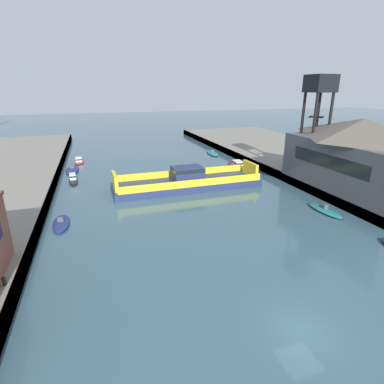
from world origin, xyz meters
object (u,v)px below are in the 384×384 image
at_px(moored_boat_upstream_a, 79,161).
at_px(warehouse_shed, 359,154).
at_px(moored_boat_near_left, 237,164).
at_px(moored_boat_mid_right, 325,210).
at_px(moored_boat_far_right, 72,170).
at_px(moored_boat_mid_left, 61,223).
at_px(chain_ferry, 188,181).
at_px(moored_boat_upstream_b, 212,153).
at_px(moored_boat_far_left, 73,179).
at_px(crane_tower, 319,96).

bearing_deg(moored_boat_upstream_a, warehouse_shed, -42.20).
height_order(moored_boat_near_left, moored_boat_mid_right, moored_boat_near_left).
bearing_deg(warehouse_shed, moored_boat_near_left, 110.66).
distance_m(moored_boat_far_right, warehouse_shed, 49.25).
bearing_deg(moored_boat_mid_left, moored_boat_near_left, 31.04).
xyz_separation_m(chain_ferry, moored_boat_mid_left, (-18.19, -9.05, -0.79)).
bearing_deg(moored_boat_near_left, moored_boat_upstream_b, 90.54).
relative_size(moored_boat_upstream_b, warehouse_shed, 0.37).
bearing_deg(moored_boat_far_left, chain_ferry, -26.34).
bearing_deg(chain_ferry, crane_tower, -10.83).
xyz_separation_m(chain_ferry, moored_boat_far_right, (-18.09, 16.71, -0.76)).
distance_m(moored_boat_upstream_a, crane_tower, 48.22).
bearing_deg(moored_boat_upstream_b, moored_boat_near_left, -89.46).
distance_m(moored_boat_upstream_b, crane_tower, 31.26).
bearing_deg(moored_boat_far_right, chain_ferry, -42.74).
xyz_separation_m(chain_ferry, moored_boat_mid_right, (13.85, -15.16, -0.78)).
bearing_deg(chain_ferry, moored_boat_mid_right, -47.57).
xyz_separation_m(moored_boat_mid_right, moored_boat_upstream_b, (-0.32, 38.60, -0.01)).
bearing_deg(crane_tower, moored_boat_near_left, 114.64).
bearing_deg(moored_boat_far_right, moored_boat_mid_right, -44.94).
distance_m(chain_ferry, moored_boat_upstream_a, 29.26).
xyz_separation_m(warehouse_shed, crane_tower, (-1.76, 7.67, 7.67)).
bearing_deg(moored_boat_near_left, moored_boat_upstream_a, 156.07).
bearing_deg(chain_ferry, warehouse_shed, -27.81).
relative_size(moored_boat_far_left, moored_boat_upstream_b, 0.66).
distance_m(chain_ferry, moored_boat_mid_right, 20.55).
xyz_separation_m(moored_boat_far_left, moored_boat_upstream_b, (31.15, 14.72, -0.29)).
height_order(moored_boat_upstream_a, warehouse_shed, warehouse_shed).
relative_size(moored_boat_near_left, crane_tower, 0.48).
relative_size(chain_ferry, warehouse_shed, 1.17).
bearing_deg(moored_boat_mid_right, moored_boat_near_left, 90.44).
bearing_deg(moored_boat_near_left, warehouse_shed, -69.34).
relative_size(chain_ferry, moored_boat_mid_right, 4.13).
bearing_deg(warehouse_shed, moored_boat_mid_right, -155.38).
height_order(moored_boat_far_left, warehouse_shed, warehouse_shed).
relative_size(chain_ferry, moored_boat_upstream_a, 4.03).
bearing_deg(moored_boat_upstream_b, moored_boat_far_left, -154.71).
distance_m(warehouse_shed, crane_tower, 10.99).
bearing_deg(moored_boat_mid_right, crane_tower, 61.26).
bearing_deg(moored_boat_near_left, chain_ferry, -143.47).
relative_size(moored_boat_mid_left, moored_boat_mid_right, 0.91).
xyz_separation_m(moored_boat_far_left, warehouse_shed, (39.43, -20.23, 5.83)).
distance_m(chain_ferry, crane_tower, 24.21).
height_order(moored_boat_far_left, crane_tower, crane_tower).
relative_size(moored_boat_upstream_a, crane_tower, 0.37).
height_order(moored_boat_mid_right, warehouse_shed, warehouse_shed).
relative_size(moored_boat_upstream_a, moored_boat_upstream_b, 0.78).
distance_m(moored_boat_near_left, crane_tower, 20.49).
height_order(moored_boat_mid_right, moored_boat_upstream_a, moored_boat_upstream_a).
distance_m(moored_boat_near_left, moored_boat_far_right, 32.43).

